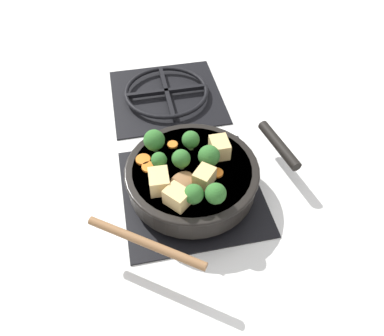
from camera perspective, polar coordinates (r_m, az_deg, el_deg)
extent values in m
plane|color=silver|center=(0.85, 0.00, -3.69)|extent=(2.40, 2.40, 0.00)
cube|color=black|center=(0.85, 0.00, -3.52)|extent=(0.31, 0.31, 0.01)
torus|color=black|center=(0.84, 0.00, -2.84)|extent=(0.24, 0.24, 0.01)
cube|color=black|center=(0.84, 0.00, -2.84)|extent=(0.01, 0.23, 0.01)
cube|color=black|center=(0.84, 0.00, -2.84)|extent=(0.23, 0.01, 0.01)
cube|color=black|center=(1.11, -3.89, 10.93)|extent=(0.31, 0.31, 0.01)
torus|color=black|center=(1.10, -3.93, 11.59)|extent=(0.24, 0.24, 0.01)
cube|color=black|center=(1.10, -3.93, 11.59)|extent=(0.01, 0.23, 0.01)
cube|color=black|center=(1.10, -3.93, 11.59)|extent=(0.23, 0.01, 0.01)
cylinder|color=black|center=(0.81, 0.00, -1.33)|extent=(0.28, 0.28, 0.06)
cylinder|color=#5B3316|center=(0.81, 0.00, -1.14)|extent=(0.25, 0.25, 0.05)
torus|color=black|center=(0.79, 0.00, -0.19)|extent=(0.29, 0.29, 0.01)
cylinder|color=black|center=(0.88, 13.09, 3.46)|extent=(0.05, 0.15, 0.02)
ellipsoid|color=brown|center=(0.75, -1.61, -2.33)|extent=(0.08, 0.08, 0.01)
cylinder|color=brown|center=(0.68, -7.09, -11.22)|extent=(0.20, 0.15, 0.02)
cube|color=#DBB770|center=(0.75, 1.88, -1.36)|extent=(0.05, 0.05, 0.03)
cube|color=#DBB770|center=(0.81, 4.21, 3.13)|extent=(0.04, 0.05, 0.04)
cube|color=#DBB770|center=(0.74, -5.04, -2.06)|extent=(0.04, 0.05, 0.04)
cube|color=#DBB770|center=(0.72, -2.28, -4.46)|extent=(0.06, 0.06, 0.04)
cylinder|color=#709956|center=(0.83, -5.67, 3.07)|extent=(0.01, 0.01, 0.01)
sphere|color=#2D6628|center=(0.81, -5.79, 4.24)|extent=(0.05, 0.05, 0.05)
cylinder|color=#709956|center=(0.79, -4.97, 0.33)|extent=(0.01, 0.01, 0.01)
sphere|color=#2D6628|center=(0.78, -5.06, 1.24)|extent=(0.03, 0.03, 0.03)
cylinder|color=#709956|center=(0.73, 0.24, -4.99)|extent=(0.01, 0.01, 0.01)
sphere|color=#2D6628|center=(0.71, 0.24, -3.98)|extent=(0.04, 0.04, 0.04)
cylinder|color=#709956|center=(0.79, 2.63, 0.44)|extent=(0.01, 0.01, 0.01)
sphere|color=#2D6628|center=(0.77, 2.69, 1.61)|extent=(0.05, 0.05, 0.05)
cylinder|color=#709956|center=(0.83, -0.19, 3.31)|extent=(0.01, 0.01, 0.01)
sphere|color=#2D6628|center=(0.81, -0.19, 4.34)|extent=(0.04, 0.04, 0.04)
cylinder|color=#709956|center=(0.73, 3.54, -4.96)|extent=(0.01, 0.01, 0.01)
sphere|color=#2D6628|center=(0.71, 3.62, -3.91)|extent=(0.04, 0.04, 0.04)
cylinder|color=#709956|center=(0.79, -1.64, 0.39)|extent=(0.01, 0.01, 0.01)
sphere|color=#2D6628|center=(0.77, -1.67, 1.43)|extent=(0.04, 0.04, 0.04)
cylinder|color=orange|center=(0.78, 3.82, -0.74)|extent=(0.03, 0.03, 0.01)
cylinder|color=orange|center=(0.84, -2.98, 3.58)|extent=(0.02, 0.02, 0.01)
cylinder|color=orange|center=(0.79, -6.64, 0.13)|extent=(0.03, 0.03, 0.01)
cylinder|color=orange|center=(0.81, -7.46, 1.30)|extent=(0.03, 0.03, 0.01)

